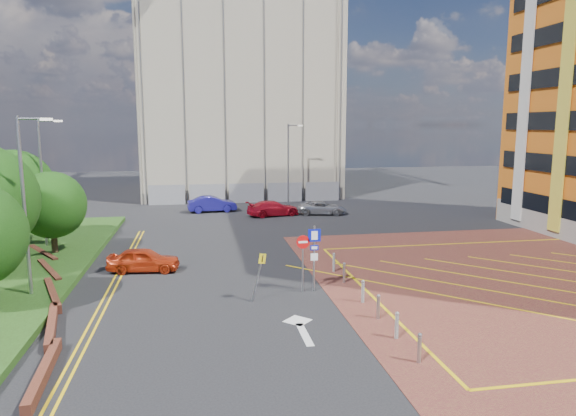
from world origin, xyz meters
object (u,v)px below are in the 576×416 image
object	(u,v)px
sign_cluster	(310,252)
car_red_back	(273,208)
warning_sign	(259,271)
lamp_left_far	(43,177)
tree_d	(14,189)
lamp_back	(289,161)
car_silver_back	(322,208)
car_blue_back	(212,204)
lamp_left_near	(25,199)
tree_c	(52,205)
car_red_left	(144,260)

from	to	relation	value
sign_cluster	car_red_back	xyz separation A→B (m)	(1.28, 20.89, -1.28)
warning_sign	lamp_left_far	bearing A→B (deg)	135.31
tree_d	lamp_left_far	distance (m)	2.44
lamp_left_far	warning_sign	xyz separation A→B (m)	(12.17, -12.03, -3.23)
lamp_left_far	sign_cluster	world-z (taller)	lamp_left_far
lamp_back	car_silver_back	size ratio (longest dim) A/B	1.87
car_blue_back	car_red_back	world-z (taller)	car_blue_back
tree_d	lamp_left_near	size ratio (longest dim) A/B	0.76
lamp_left_far	car_blue_back	size ratio (longest dim) A/B	1.80
lamp_left_near	car_blue_back	xyz separation A→B (m)	(8.76, 22.91, -3.93)
car_silver_back	tree_d	bearing A→B (deg)	122.88
lamp_left_far	lamp_left_near	bearing A→B (deg)	-78.69
tree_c	lamp_left_near	xyz separation A→B (m)	(1.08, -8.00, 1.47)
lamp_left_near	car_blue_back	distance (m)	24.85
car_red_left	car_red_back	world-z (taller)	car_red_back
car_blue_back	car_red_back	xyz separation A→B (m)	(5.23, -3.04, -0.06)
lamp_back	car_blue_back	distance (m)	9.09
lamp_left_far	warning_sign	bearing A→B (deg)	-44.69
tree_d	lamp_left_near	bearing A→B (deg)	-69.65
tree_c	lamp_left_near	distance (m)	8.20
tree_d	car_red_left	world-z (taller)	tree_d
tree_d	car_red_back	world-z (taller)	tree_d
tree_d	lamp_back	size ratio (longest dim) A/B	0.76
lamp_back	car_red_back	bearing A→B (deg)	-112.27
sign_cluster	warning_sign	distance (m)	2.80
tree_d	car_red_back	distance (m)	20.39
lamp_left_far	car_red_left	distance (m)	9.79
lamp_back	sign_cluster	bearing A→B (deg)	-97.97
tree_c	warning_sign	world-z (taller)	tree_c
lamp_back	car_red_left	xyz separation A→B (m)	(-11.98, -22.10, -3.71)
lamp_back	tree_c	bearing A→B (deg)	-134.32
tree_d	car_blue_back	size ratio (longest dim) A/B	1.37
tree_c	tree_d	distance (m)	4.30
sign_cluster	car_red_left	bearing A→B (deg)	149.04
lamp_back	car_blue_back	xyz separation A→B (m)	(-7.74, -3.09, -3.63)
lamp_left_far	lamp_back	size ratio (longest dim) A/B	1.00
car_red_left	car_blue_back	size ratio (longest dim) A/B	0.86
tree_d	lamp_back	bearing A→B (deg)	36.09
car_red_left	car_red_back	distance (m)	18.57
lamp_left_far	car_red_back	distance (m)	19.22
lamp_left_near	warning_sign	bearing A→B (deg)	-11.31
tree_c	sign_cluster	xyz separation A→B (m)	(13.80, -9.02, -1.24)
lamp_left_far	lamp_back	bearing A→B (deg)	40.86
car_red_left	tree_d	bearing A→B (deg)	56.41
lamp_back	car_blue_back	bearing A→B (deg)	-158.26
lamp_left_far	lamp_back	xyz separation A→B (m)	(18.50, 16.00, -0.30)
warning_sign	car_red_left	bearing A→B (deg)	133.57
lamp_left_near	lamp_back	bearing A→B (deg)	57.60
tree_d	warning_sign	world-z (taller)	tree_d
tree_d	car_red_back	size ratio (longest dim) A/B	1.32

